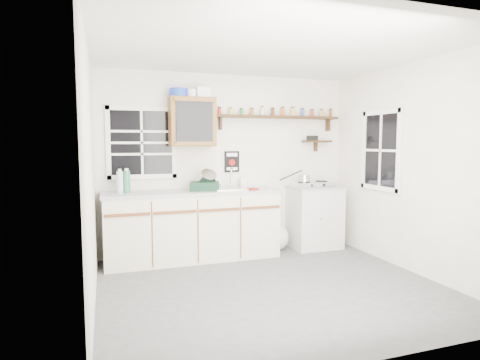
% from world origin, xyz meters
% --- Properties ---
extents(room, '(3.64, 3.24, 2.54)m').
position_xyz_m(room, '(0.00, 0.00, 1.25)').
color(room, '#49494B').
rests_on(room, ground).
extents(main_cabinet, '(2.31, 0.63, 0.92)m').
position_xyz_m(main_cabinet, '(-0.58, 1.30, 0.46)').
color(main_cabinet, beige).
rests_on(main_cabinet, floor).
extents(right_cabinet, '(0.73, 0.57, 0.91)m').
position_xyz_m(right_cabinet, '(1.25, 1.32, 0.46)').
color(right_cabinet, silver).
rests_on(right_cabinet, floor).
extents(sink, '(0.52, 0.44, 0.29)m').
position_xyz_m(sink, '(-0.05, 1.30, 0.93)').
color(sink, silver).
rests_on(sink, main_cabinet).
extents(upper_cabinet, '(0.60, 0.32, 0.65)m').
position_xyz_m(upper_cabinet, '(-0.55, 1.44, 1.82)').
color(upper_cabinet, brown).
rests_on(upper_cabinet, wall_back).
extents(upper_cabinet_clutter, '(0.54, 0.24, 0.14)m').
position_xyz_m(upper_cabinet_clutter, '(-0.60, 1.44, 2.21)').
color(upper_cabinet_clutter, '#1B38B1').
rests_on(upper_cabinet_clutter, upper_cabinet).
extents(spice_shelf, '(1.91, 0.18, 0.34)m').
position_xyz_m(spice_shelf, '(0.74, 1.51, 1.93)').
color(spice_shelf, black).
rests_on(spice_shelf, wall_back).
extents(secondary_shelf, '(0.45, 0.16, 0.24)m').
position_xyz_m(secondary_shelf, '(1.36, 1.52, 1.58)').
color(secondary_shelf, black).
rests_on(secondary_shelf, wall_back).
extents(warning_sign, '(0.22, 0.02, 0.30)m').
position_xyz_m(warning_sign, '(0.05, 1.59, 1.28)').
color(warning_sign, black).
rests_on(warning_sign, wall_back).
extents(window_back, '(0.93, 0.03, 0.98)m').
position_xyz_m(window_back, '(-1.20, 1.59, 1.55)').
color(window_back, black).
rests_on(window_back, wall_back).
extents(window_right, '(0.03, 0.78, 1.08)m').
position_xyz_m(window_right, '(1.79, 0.55, 1.45)').
color(window_right, black).
rests_on(window_right, wall_back).
extents(water_bottles, '(0.17, 0.11, 0.31)m').
position_xyz_m(water_bottles, '(-1.45, 1.35, 1.06)').
color(water_bottles, silver).
rests_on(water_bottles, main_cabinet).
extents(dish_rack, '(0.44, 0.37, 0.29)m').
position_xyz_m(dish_rack, '(-0.42, 1.28, 1.01)').
color(dish_rack, black).
rests_on(dish_rack, main_cabinet).
extents(soap_bottle, '(0.09, 0.09, 0.17)m').
position_xyz_m(soap_bottle, '(0.19, 1.52, 1.01)').
color(soap_bottle, silver).
rests_on(soap_bottle, main_cabinet).
extents(rag, '(0.19, 0.18, 0.02)m').
position_xyz_m(rag, '(0.18, 1.12, 0.93)').
color(rag, maroon).
rests_on(rag, main_cabinet).
extents(hotplate, '(0.59, 0.34, 0.08)m').
position_xyz_m(hotplate, '(1.20, 1.31, 0.95)').
color(hotplate, silver).
rests_on(hotplate, right_cabinet).
extents(saucepan, '(0.39, 0.29, 0.18)m').
position_xyz_m(saucepan, '(1.05, 1.31, 1.04)').
color(saucepan, silver).
rests_on(saucepan, hotplate).
extents(trash_bag, '(0.39, 0.35, 0.44)m').
position_xyz_m(trash_bag, '(0.65, 1.35, 0.19)').
color(trash_bag, silver).
rests_on(trash_bag, floor).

